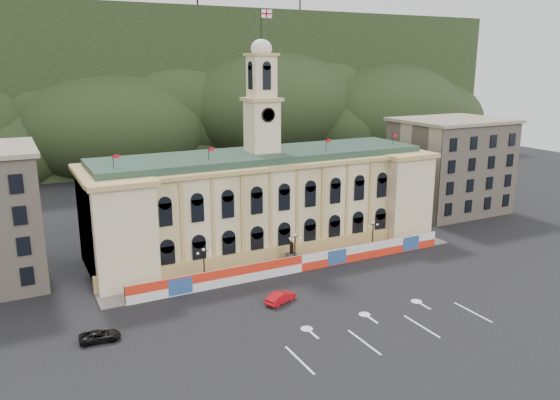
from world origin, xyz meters
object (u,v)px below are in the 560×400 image
lamp_center (295,247)px  red_sedan (281,297)px  black_suv (100,336)px  statue (292,257)px

lamp_center → red_sedan: bearing=-126.8°
black_suv → lamp_center: bearing=-64.7°
statue → red_sedan: (-7.48, -10.99, -0.46)m
black_suv → red_sedan: bearing=-83.7°
statue → black_suv: statue is taller
statue → red_sedan: 13.30m
statue → lamp_center: 2.14m
statue → red_sedan: bearing=-124.2°
lamp_center → statue: bearing=90.0°
statue → black_suv: 31.27m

